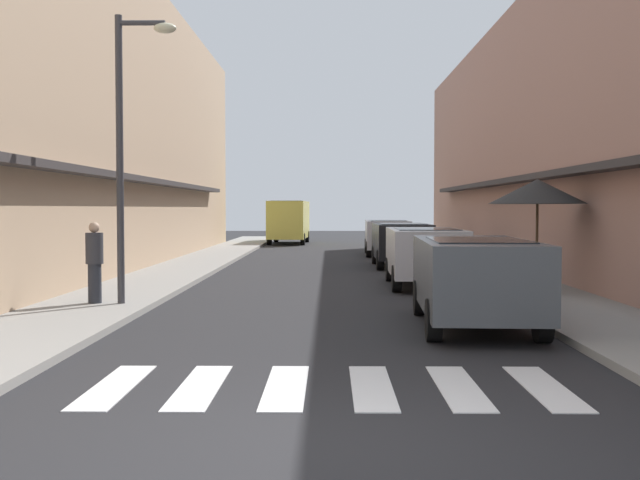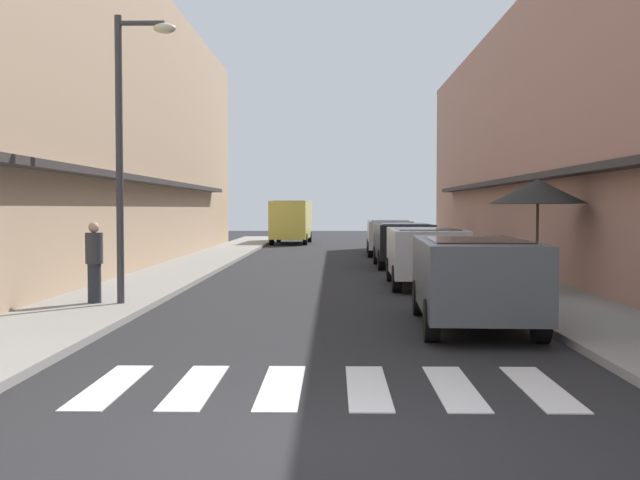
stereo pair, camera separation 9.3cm
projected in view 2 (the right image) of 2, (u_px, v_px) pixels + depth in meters
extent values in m
plane|color=#232326|center=(330.00, 276.00, 22.80)|extent=(89.95, 89.95, 0.00)
cube|color=gray|center=(173.00, 274.00, 22.88)|extent=(2.27, 57.24, 0.12)
cube|color=gray|center=(489.00, 274.00, 22.72)|extent=(2.27, 57.24, 0.12)
cube|color=tan|center=(60.00, 118.00, 23.80)|extent=(5.00, 38.80, 9.41)
cube|color=#332D2D|center=(150.00, 181.00, 23.82)|extent=(0.50, 27.16, 0.16)
cube|color=#A87A6B|center=(605.00, 134.00, 23.53)|extent=(5.00, 38.80, 8.36)
cube|color=#332D2D|center=(512.00, 181.00, 23.63)|extent=(0.50, 27.16, 0.16)
cube|color=silver|center=(110.00, 386.00, 8.70)|extent=(0.45, 2.20, 0.01)
cube|color=silver|center=(196.00, 386.00, 8.68)|extent=(0.45, 2.20, 0.01)
cube|color=silver|center=(282.00, 387.00, 8.67)|extent=(0.45, 2.20, 0.01)
cube|color=silver|center=(368.00, 387.00, 8.65)|extent=(0.45, 2.20, 0.01)
cube|color=silver|center=(454.00, 387.00, 8.63)|extent=(0.45, 2.20, 0.01)
cube|color=silver|center=(541.00, 388.00, 8.62)|extent=(0.45, 2.20, 0.01)
cube|color=#4C5156|center=(473.00, 274.00, 12.96)|extent=(1.95, 4.49, 1.13)
cube|color=black|center=(476.00, 257.00, 12.73)|extent=(1.58, 2.53, 0.56)
cylinder|color=black|center=(419.00, 298.00, 14.49)|extent=(0.25, 0.65, 0.64)
cylinder|color=black|center=(506.00, 298.00, 14.39)|extent=(0.25, 0.65, 0.64)
cylinder|color=black|center=(431.00, 320.00, 11.59)|extent=(0.25, 0.65, 0.64)
cylinder|color=black|center=(541.00, 321.00, 11.49)|extent=(0.25, 0.65, 0.64)
cube|color=silver|center=(425.00, 251.00, 19.74)|extent=(1.85, 4.30, 1.13)
cube|color=black|center=(426.00, 240.00, 19.52)|extent=(1.52, 2.42, 0.56)
cylinder|color=black|center=(391.00, 269.00, 21.20)|extent=(0.23, 0.64, 0.64)
cylinder|color=black|center=(450.00, 270.00, 21.14)|extent=(0.23, 0.64, 0.64)
cylinder|color=black|center=(397.00, 279.00, 18.40)|extent=(0.23, 0.64, 0.64)
cylinder|color=black|center=(465.00, 279.00, 18.33)|extent=(0.23, 0.64, 0.64)
cube|color=black|center=(403.00, 241.00, 26.26)|extent=(1.75, 4.10, 1.13)
cube|color=black|center=(403.00, 232.00, 26.05)|extent=(1.47, 2.30, 0.56)
cylinder|color=black|center=(377.00, 255.00, 27.65)|extent=(0.22, 0.64, 0.64)
cylinder|color=black|center=(422.00, 255.00, 27.63)|extent=(0.22, 0.64, 0.64)
cylinder|color=black|center=(381.00, 260.00, 24.95)|extent=(0.22, 0.64, 0.64)
cylinder|color=black|center=(431.00, 260.00, 24.92)|extent=(0.22, 0.64, 0.64)
cube|color=silver|center=(389.00, 234.00, 32.75)|extent=(1.87, 4.47, 1.13)
cube|color=black|center=(389.00, 227.00, 32.52)|extent=(1.54, 2.52, 0.56)
cylinder|color=black|center=(369.00, 246.00, 34.27)|extent=(0.24, 0.65, 0.64)
cylinder|color=black|center=(406.00, 246.00, 34.19)|extent=(0.24, 0.65, 0.64)
cylinder|color=black|center=(371.00, 249.00, 31.35)|extent=(0.24, 0.65, 0.64)
cylinder|color=black|center=(410.00, 250.00, 31.28)|extent=(0.24, 0.65, 0.64)
cube|color=#D8CC4C|center=(291.00, 220.00, 43.51)|extent=(2.13, 5.46, 2.03)
cube|color=black|center=(291.00, 206.00, 43.21)|extent=(1.74, 3.08, 0.56)
cylinder|color=black|center=(279.00, 237.00, 45.38)|extent=(0.24, 0.65, 0.64)
cylinder|color=black|center=(310.00, 237.00, 45.28)|extent=(0.24, 0.65, 0.64)
cylinder|color=black|center=(272.00, 239.00, 41.82)|extent=(0.24, 0.65, 0.64)
cylinder|color=black|center=(305.00, 239.00, 41.73)|extent=(0.24, 0.65, 0.64)
cylinder|color=#38383D|center=(119.00, 160.00, 15.21)|extent=(0.14, 0.14, 5.57)
cylinder|color=#38383D|center=(141.00, 23.00, 15.09)|extent=(0.90, 0.10, 0.10)
ellipsoid|color=beige|center=(165.00, 28.00, 15.09)|extent=(0.44, 0.28, 0.20)
cylinder|color=#262626|center=(537.00, 290.00, 17.52)|extent=(0.48, 0.48, 0.06)
cylinder|color=#4C3823|center=(537.00, 241.00, 17.48)|extent=(0.06, 0.06, 2.23)
cone|color=black|center=(538.00, 191.00, 17.43)|extent=(2.16, 2.16, 0.55)
cylinder|color=#282B33|center=(94.00, 283.00, 15.36)|extent=(0.26, 0.26, 0.77)
cylinder|color=#333338|center=(94.00, 248.00, 15.34)|extent=(0.34, 0.34, 0.61)
sphere|color=tan|center=(94.00, 227.00, 15.32)|extent=(0.21, 0.21, 0.21)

